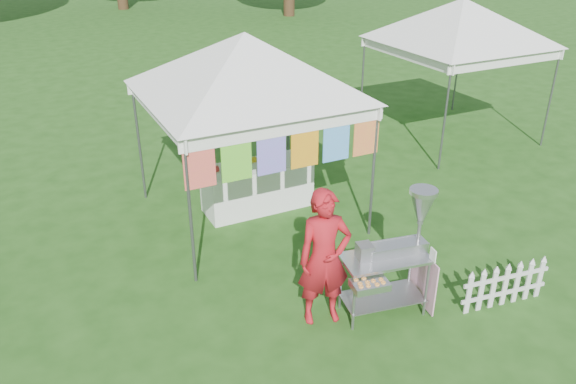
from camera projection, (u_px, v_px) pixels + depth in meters
ground at (367, 341)px, 6.61m from camera, size 120.00×120.00×0.00m
canopy_main at (245, 33)px, 8.10m from camera, size 4.24×4.24×3.45m
donut_cart at (400, 244)px, 6.73m from camera, size 1.27×0.79×1.64m
vendor at (324, 258)px, 6.61m from camera, size 0.72×0.56×1.75m
picket_fence at (505, 286)px, 7.11m from camera, size 1.25×0.19×0.56m
display_table at (257, 186)px, 9.47m from camera, size 1.80×0.70×0.80m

